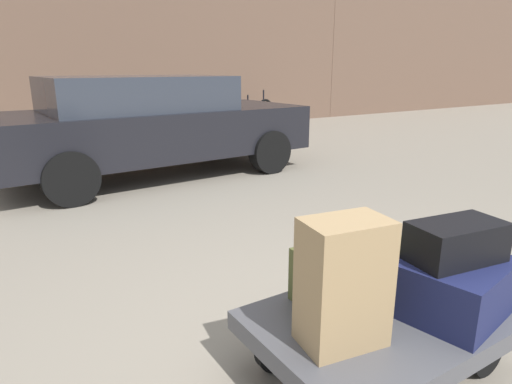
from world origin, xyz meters
TOP-DOWN VIEW (x-y plane):
  - ground_plane at (0.00, 0.00)m, footprint 60.00×60.00m
  - luggage_cart at (0.00, 0.00)m, footprint 1.31×0.89m
  - suitcase_navy_front_right at (0.30, -0.15)m, footprint 0.63×0.57m
  - duffel_bag_olive_front_left at (0.00, 0.21)m, footprint 0.63×0.35m
  - suitcase_tan_center at (-0.34, -0.05)m, footprint 0.40×0.30m
  - duffel_bag_black_topmost_pile at (0.30, -0.15)m, footprint 0.50×0.32m
  - parked_car at (0.53, 4.83)m, footprint 4.38×2.09m
  - bicycle_leaning at (4.53, 8.48)m, footprint 1.69×0.62m
  - bollard_kerb_near at (2.83, 7.15)m, footprint 0.20×0.20m
  - bollard_kerb_mid at (4.25, 7.15)m, footprint 0.20×0.20m

SIDE VIEW (x-z plane):
  - ground_plane at x=0.00m, z-range 0.00..0.00m
  - luggage_cart at x=0.00m, z-range 0.10..0.44m
  - bollard_kerb_near at x=2.83m, z-range 0.00..0.63m
  - bollard_kerb_mid at x=4.25m, z-range 0.00..0.63m
  - bicycle_leaning at x=4.53m, z-range -0.11..0.85m
  - suitcase_navy_front_right at x=0.30m, z-range 0.34..0.62m
  - duffel_bag_olive_front_left at x=0.00m, z-range 0.34..0.63m
  - suitcase_tan_center at x=-0.34m, z-range 0.34..0.92m
  - duffel_bag_black_topmost_pile at x=0.30m, z-range 0.62..0.81m
  - parked_car at x=0.53m, z-range 0.05..1.47m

